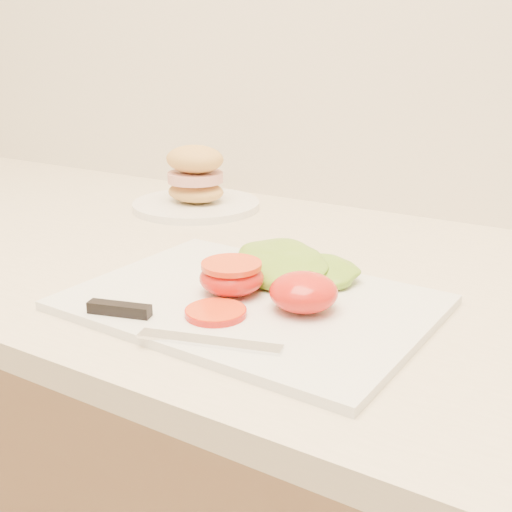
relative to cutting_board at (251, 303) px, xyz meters
The scene contains 8 objects.
cutting_board is the anchor object (origin of this frame).
tomato_half_dome 0.07m from the cutting_board, ahead, with size 0.07×0.07×0.04m, color red.
tomato_half_cut 0.04m from the cutting_board, behind, with size 0.07×0.07×0.04m.
tomato_slice_0 0.06m from the cutting_board, 97.05° to the right, with size 0.06×0.06×0.01m, color #FC4B14.
lettuce_leaf_0 0.08m from the cutting_board, 99.05° to the left, with size 0.15×0.10×0.03m, color olive.
lettuce_leaf_1 0.09m from the cutting_board, 67.18° to the left, with size 0.10×0.08×0.02m, color olive.
knife 0.12m from the cutting_board, 113.30° to the right, with size 0.22×0.06×0.01m.
sandwich_plate 0.43m from the cutting_board, 134.40° to the left, with size 0.21×0.21×0.11m.
Camera 1 is at (0.10, 1.01, 1.21)m, focal length 45.00 mm.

